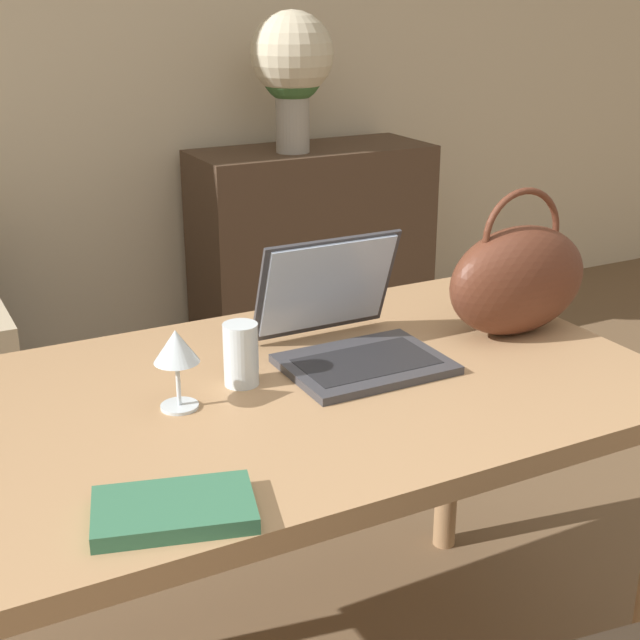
# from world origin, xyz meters

# --- Properties ---
(wall_back) EXTENTS (10.00, 0.06, 2.70)m
(wall_back) POSITION_xyz_m (0.00, 2.90, 1.35)
(wall_back) COLOR beige
(wall_back) RESTS_ON ground_plane
(dining_table) EXTENTS (1.46, 0.81, 0.75)m
(dining_table) POSITION_xyz_m (0.01, 0.75, 0.66)
(dining_table) COLOR #A87F56
(dining_table) RESTS_ON ground_plane
(sideboard) EXTENTS (0.97, 0.40, 0.83)m
(sideboard) POSITION_xyz_m (1.04, 2.60, 0.42)
(sideboard) COLOR #4C3828
(sideboard) RESTS_ON ground_plane
(laptop) EXTENTS (0.30, 0.32, 0.23)m
(laptop) POSITION_xyz_m (0.22, 0.84, 0.81)
(laptop) COLOR #38383D
(laptop) RESTS_ON dining_table
(drinking_glass) EXTENTS (0.06, 0.06, 0.12)m
(drinking_glass) POSITION_xyz_m (-0.02, 0.81, 0.81)
(drinking_glass) COLOR silver
(drinking_glass) RESTS_ON dining_table
(wine_glass) EXTENTS (0.08, 0.08, 0.14)m
(wine_glass) POSITION_xyz_m (-0.15, 0.76, 0.86)
(wine_glass) COLOR silver
(wine_glass) RESTS_ON dining_table
(handbag) EXTENTS (0.33, 0.15, 0.31)m
(handbag) POSITION_xyz_m (0.59, 0.78, 0.87)
(handbag) COLOR #592D1E
(handbag) RESTS_ON dining_table
(flower_vase) EXTENTS (0.32, 0.32, 0.53)m
(flower_vase) POSITION_xyz_m (0.93, 2.54, 1.17)
(flower_vase) COLOR #9E998E
(flower_vase) RESTS_ON sideboard
(book) EXTENTS (0.25, 0.19, 0.02)m
(book) POSITION_xyz_m (-0.27, 0.44, 0.76)
(book) COLOR #336B4C
(book) RESTS_ON dining_table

